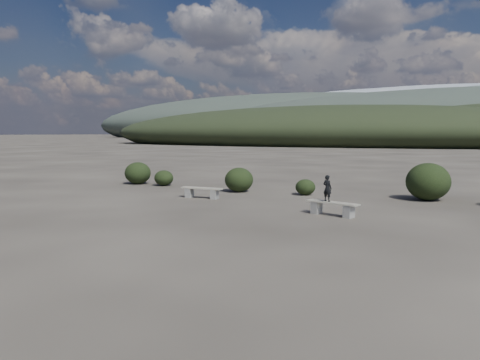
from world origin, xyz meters
The scene contains 10 objects.
ground centered at (0.00, 0.00, 0.00)m, with size 1200.00×1200.00×0.00m, color #2E2924.
bench_left centered at (-2.36, 5.68, 0.27)m, with size 1.82×0.48×0.45m.
bench_right centered at (3.67, 4.18, 0.28)m, with size 1.87×0.83×0.46m.
seated_person centered at (3.48, 4.23, 0.90)m, with size 0.32×0.21×0.88m, color black.
shrub_a centered at (-6.59, 8.73, 0.40)m, with size 0.98×0.98×0.80m, color black.
shrub_b centered at (-1.96, 8.26, 0.56)m, with size 1.32×1.32×1.13m, color black.
shrub_c centered at (1.13, 8.65, 0.35)m, with size 0.87×0.87×0.70m, color black.
shrub_d centered at (6.07, 9.42, 0.76)m, with size 1.74×1.74×1.52m, color black.
shrub_f centered at (-8.32, 8.75, 0.58)m, with size 1.38×1.38×1.17m, color black.
mountain_ridges centered at (-7.48, 339.06, 10.84)m, with size 500.00×400.00×56.00m.
Camera 1 is at (8.04, -10.71, 2.72)m, focal length 35.00 mm.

